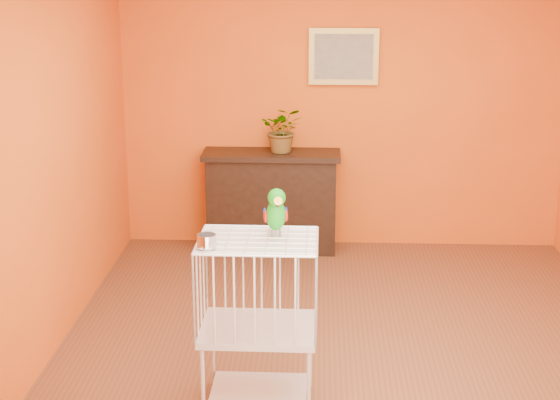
{
  "coord_description": "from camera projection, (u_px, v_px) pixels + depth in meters",
  "views": [
    {
      "loc": [
        -0.21,
        -5.45,
        2.61
      ],
      "look_at": [
        -0.43,
        -0.71,
        1.25
      ],
      "focal_mm": 55.0,
      "sensor_mm": 36.0,
      "label": 1
    }
  ],
  "objects": [
    {
      "name": "birdcage",
      "position": [
        258.0,
        321.0,
        5.04
      ],
      "size": [
        0.68,
        0.53,
        1.05
      ],
      "rotation": [
        0.0,
        0.0,
        -0.01
      ],
      "color": "beige",
      "rests_on": "ground"
    },
    {
      "name": "parrot",
      "position": [
        276.0,
        212.0,
        4.92
      ],
      "size": [
        0.15,
        0.27,
        0.3
      ],
      "rotation": [
        0.0,
        0.0,
        0.17
      ],
      "color": "#59544C",
      "rests_on": "birdcage"
    },
    {
      "name": "framed_picture",
      "position": [
        344.0,
        57.0,
        7.6
      ],
      "size": [
        0.62,
        0.04,
        0.5
      ],
      "color": "#B2953F",
      "rests_on": "room_shell"
    },
    {
      "name": "ground",
      "position": [
        347.0,
        346.0,
        5.95
      ],
      "size": [
        4.5,
        4.5,
        0.0
      ],
      "primitive_type": "plane",
      "color": "brown",
      "rests_on": "ground"
    },
    {
      "name": "potted_plant",
      "position": [
        283.0,
        135.0,
        7.61
      ],
      "size": [
        0.38,
        0.42,
        0.32
      ],
      "primitive_type": "imported",
      "rotation": [
        0.0,
        0.0,
        -0.02
      ],
      "color": "#26722D",
      "rests_on": "console_cabinet"
    },
    {
      "name": "console_cabinet",
      "position": [
        271.0,
        201.0,
        7.8
      ],
      "size": [
        1.23,
        0.44,
        0.92
      ],
      "color": "black",
      "rests_on": "ground"
    },
    {
      "name": "room_shell",
      "position": [
        352.0,
        122.0,
        5.51
      ],
      "size": [
        4.5,
        4.5,
        4.5
      ],
      "color": "orange",
      "rests_on": "ground"
    },
    {
      "name": "feed_cup",
      "position": [
        207.0,
        241.0,
        4.74
      ],
      "size": [
        0.11,
        0.11,
        0.08
      ],
      "primitive_type": "cylinder",
      "color": "silver",
      "rests_on": "birdcage"
    }
  ]
}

